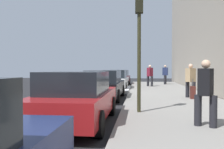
% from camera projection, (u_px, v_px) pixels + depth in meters
% --- Properties ---
extents(ground_plane, '(56.00, 56.00, 0.00)m').
position_uv_depth(ground_plane, '(110.00, 97.00, 13.44)').
color(ground_plane, black).
extents(sidewalk, '(28.00, 4.60, 0.15)m').
position_uv_depth(sidewalk, '(169.00, 97.00, 13.08)').
color(sidewalk, gray).
rests_on(sidewalk, ground).
extents(lane_stripe_centre, '(28.00, 0.14, 0.01)m').
position_uv_depth(lane_stripe_centre, '(55.00, 96.00, 13.79)').
color(lane_stripe_centre, gold).
rests_on(lane_stripe_centre, ground).
extents(snow_bank_curb, '(5.18, 0.56, 0.22)m').
position_uv_depth(snow_bank_curb, '(126.00, 89.00, 17.47)').
color(snow_bank_curb, white).
rests_on(snow_bank_curb, ground).
extents(parked_car_red, '(4.46, 1.91, 1.51)m').
position_uv_depth(parked_car_red, '(77.00, 98.00, 6.85)').
color(parked_car_red, black).
rests_on(parked_car_red, ground).
extents(parked_car_black, '(4.68, 1.97, 1.51)m').
position_uv_depth(parked_car_black, '(104.00, 85.00, 12.57)').
color(parked_car_black, black).
rests_on(parked_car_black, ground).
extents(parked_car_white, '(4.39, 1.96, 1.51)m').
position_uv_depth(parked_car_white, '(115.00, 80.00, 18.33)').
color(parked_car_white, black).
rests_on(parked_car_white, ground).
extents(parked_car_maroon, '(4.48, 1.99, 1.51)m').
position_uv_depth(parked_car_maroon, '(120.00, 77.00, 23.69)').
color(parked_car_maroon, black).
rests_on(parked_car_maroon, ground).
extents(pedestrian_black_coat, '(0.53, 0.51, 1.67)m').
position_uv_depth(pedestrian_black_coat, '(206.00, 91.00, 5.91)').
color(pedestrian_black_coat, black).
rests_on(pedestrian_black_coat, sidewalk).
extents(pedestrian_tan_coat, '(0.52, 0.54, 1.70)m').
position_uv_depth(pedestrian_tan_coat, '(191.00, 80.00, 11.95)').
color(pedestrian_tan_coat, black).
rests_on(pedestrian_tan_coat, sidewalk).
extents(pedestrian_burgundy_coat, '(0.57, 0.54, 1.79)m').
position_uv_depth(pedestrian_burgundy_coat, '(150.00, 75.00, 19.96)').
color(pedestrian_burgundy_coat, black).
rests_on(pedestrian_burgundy_coat, sidewalk).
extents(pedestrian_navy_coat, '(0.59, 0.55, 1.83)m').
position_uv_depth(pedestrian_navy_coat, '(165.00, 74.00, 22.63)').
color(pedestrian_navy_coat, black).
rests_on(pedestrian_navy_coat, sidewalk).
extents(traffic_light_pole, '(0.35, 0.26, 3.99)m').
position_uv_depth(traffic_light_pole, '(139.00, 30.00, 7.91)').
color(traffic_light_pole, '#2D2D19').
rests_on(traffic_light_pole, sidewalk).
extents(rolling_suitcase, '(0.34, 0.22, 0.97)m').
position_uv_depth(rolling_suitcase, '(193.00, 92.00, 11.51)').
color(rolling_suitcase, '#471E19').
rests_on(rolling_suitcase, sidewalk).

